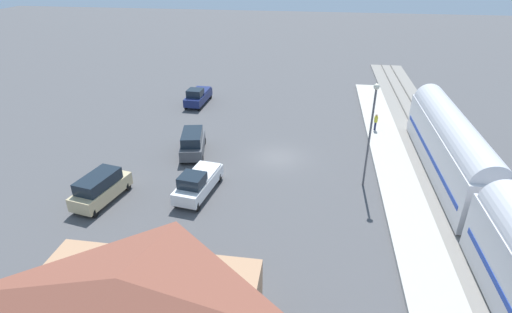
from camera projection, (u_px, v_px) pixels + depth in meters
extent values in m
plane|color=#4C4C4F|center=(278.00, 157.00, 36.41)|extent=(200.00, 200.00, 0.00)
cube|color=gray|center=(440.00, 168.00, 34.49)|extent=(4.80, 70.00, 0.18)
cube|color=#59544C|center=(449.00, 167.00, 34.33)|extent=(0.10, 70.00, 0.12)
cube|color=#59544C|center=(432.00, 165.00, 34.52)|extent=(0.10, 70.00, 0.12)
cube|color=#B7B2A8|center=(392.00, 164.00, 35.00)|extent=(3.20, 46.00, 0.30)
cube|color=silver|center=(448.00, 151.00, 32.73)|extent=(2.90, 17.71, 3.70)
cube|color=#19389E|center=(429.00, 153.00, 33.06)|extent=(0.04, 16.29, 0.36)
cylinder|color=silver|center=(453.00, 131.00, 31.93)|extent=(2.75, 17.00, 2.76)
pyramid|color=brown|center=(120.00, 298.00, 15.41)|extent=(10.81, 9.03, 2.03)
cube|color=#4C3323|center=(167.00, 290.00, 20.76)|extent=(1.10, 0.08, 2.10)
cylinder|color=#23284C|center=(375.00, 126.00, 41.11)|extent=(0.22, 0.22, 0.85)
cylinder|color=yellow|center=(376.00, 119.00, 40.77)|extent=(0.36, 0.36, 0.62)
sphere|color=tan|center=(377.00, 115.00, 40.58)|extent=(0.24, 0.24, 0.24)
cube|color=navy|center=(198.00, 97.00, 48.83)|extent=(2.17, 5.47, 0.92)
cube|color=#19232D|center=(195.00, 93.00, 47.54)|extent=(1.79, 1.79, 0.84)
cylinder|color=black|center=(200.00, 107.00, 47.02)|extent=(0.22, 0.76, 0.76)
cylinder|color=black|center=(186.00, 106.00, 47.31)|extent=(0.22, 0.76, 0.76)
cylinder|color=black|center=(210.00, 96.00, 50.78)|extent=(0.22, 0.76, 0.76)
cylinder|color=black|center=(197.00, 95.00, 51.07)|extent=(0.22, 0.76, 0.76)
cube|color=navy|center=(200.00, 90.00, 49.40)|extent=(1.97, 3.04, 0.20)
cube|color=#47494F|center=(193.00, 145.00, 36.71)|extent=(2.91, 5.20, 1.00)
cube|color=#19232D|center=(192.00, 137.00, 36.15)|extent=(2.38, 3.71, 0.88)
cylinder|color=black|center=(186.00, 142.00, 38.58)|extent=(0.22, 0.68, 0.68)
cylinder|color=black|center=(204.00, 141.00, 38.66)|extent=(0.22, 0.68, 0.68)
cylinder|color=black|center=(182.00, 160.00, 35.21)|extent=(0.22, 0.68, 0.68)
cylinder|color=black|center=(201.00, 160.00, 35.29)|extent=(0.22, 0.68, 0.68)
cube|color=#C6B284|center=(102.00, 191.00, 29.73)|extent=(2.87, 5.19, 1.00)
cube|color=#19232D|center=(98.00, 181.00, 29.18)|extent=(2.35, 3.70, 0.88)
cylinder|color=black|center=(110.00, 182.00, 31.81)|extent=(0.22, 0.68, 0.68)
cylinder|color=black|center=(128.00, 186.00, 31.29)|extent=(0.22, 0.68, 0.68)
cylinder|color=black|center=(75.00, 208.00, 28.63)|extent=(0.22, 0.68, 0.68)
cylinder|color=black|center=(95.00, 213.00, 28.11)|extent=(0.22, 0.68, 0.68)
cube|color=white|center=(199.00, 184.00, 30.65)|extent=(2.71, 5.63, 0.92)
cube|color=#19232D|center=(192.00, 180.00, 29.37)|extent=(1.95, 1.96, 0.84)
cylinder|color=black|center=(198.00, 206.00, 28.81)|extent=(0.22, 0.76, 0.76)
cylinder|color=black|center=(176.00, 202.00, 29.25)|extent=(0.22, 0.76, 0.76)
cylinder|color=black|center=(220.00, 177.00, 32.47)|extent=(0.22, 0.76, 0.76)
cylinder|color=black|center=(200.00, 174.00, 32.91)|extent=(0.22, 0.76, 0.76)
cube|color=white|center=(203.00, 172.00, 31.20)|extent=(2.27, 3.21, 0.20)
cylinder|color=#515156|center=(369.00, 140.00, 30.29)|extent=(0.16, 0.16, 7.96)
sphere|color=#EAE5C6|center=(377.00, 87.00, 28.39)|extent=(0.44, 0.44, 0.44)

